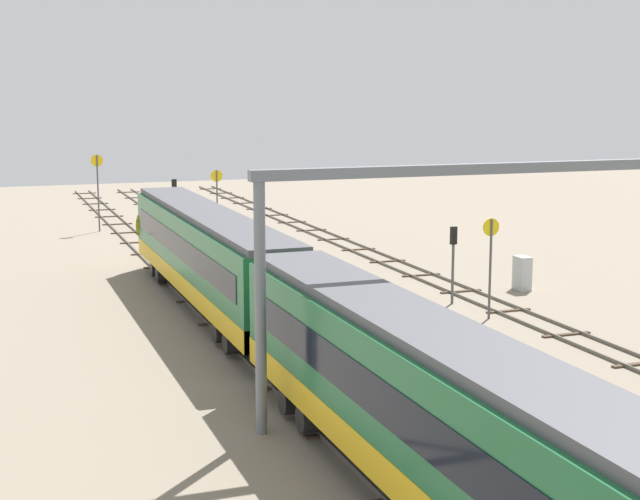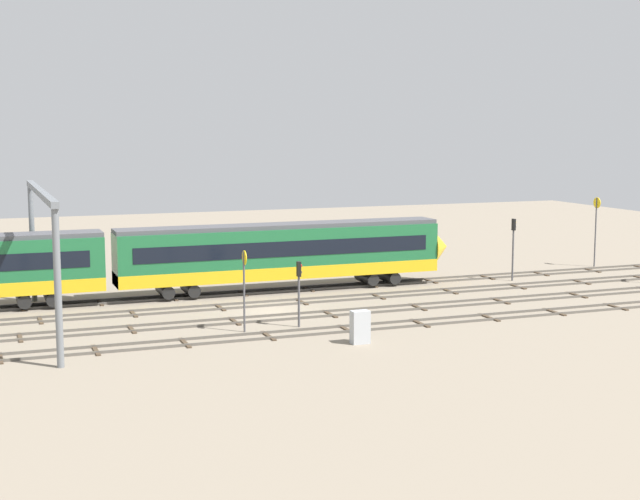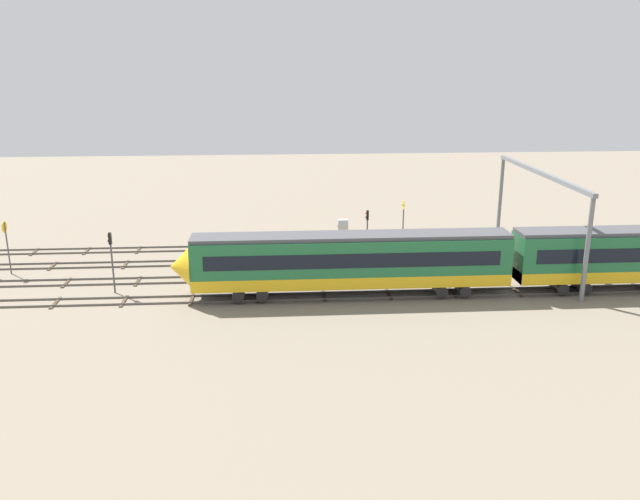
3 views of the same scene
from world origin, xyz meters
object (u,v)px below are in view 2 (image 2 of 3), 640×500
object	(u,v)px
speed_sign_mid_trackside	(244,280)
relay_cabinet	(360,327)
signal_light_trackside_departure	(299,284)
speed_sign_near_foreground	(596,222)
overhead_gantry	(42,223)
signal_light_trackside_approach	(513,240)

from	to	relation	value
speed_sign_mid_trackside	relay_cabinet	world-z (taller)	speed_sign_mid_trackside
signal_light_trackside_departure	speed_sign_near_foreground	bearing A→B (deg)	23.45
relay_cabinet	speed_sign_near_foreground	bearing A→B (deg)	32.27
relay_cabinet	signal_light_trackside_departure	bearing A→B (deg)	108.54
overhead_gantry	signal_light_trackside_departure	size ratio (longest dim) A/B	4.92
speed_sign_mid_trackside	signal_light_trackside_departure	bearing A→B (deg)	2.36
overhead_gantry	signal_light_trackside_approach	size ratio (longest dim) A/B	4.02
speed_sign_near_foreground	signal_light_trackside_departure	world-z (taller)	speed_sign_near_foreground
overhead_gantry	relay_cabinet	size ratio (longest dim) A/B	10.59
signal_light_trackside_approach	relay_cabinet	world-z (taller)	signal_light_trackside_approach
speed_sign_near_foreground	signal_light_trackside_approach	bearing A→B (deg)	-160.13
overhead_gantry	relay_cabinet	xyz separation A→B (m)	(16.02, -10.04, -5.43)
speed_sign_mid_trackside	signal_light_trackside_departure	distance (m)	3.47
overhead_gantry	signal_light_trackside_approach	bearing A→B (deg)	8.23
signal_light_trackside_approach	signal_light_trackside_departure	world-z (taller)	signal_light_trackside_approach
overhead_gantry	speed_sign_mid_trackside	bearing A→B (deg)	-24.65
speed_sign_mid_trackside	speed_sign_near_foreground	bearing A→B (deg)	21.58
speed_sign_mid_trackside	signal_light_trackside_departure	xyz separation A→B (m)	(3.43, 0.14, -0.46)
speed_sign_mid_trackside	signal_light_trackside_departure	size ratio (longest dim) A/B	1.21
speed_sign_mid_trackside	relay_cabinet	xyz separation A→B (m)	(5.18, -5.06, -2.16)
speed_sign_near_foreground	relay_cabinet	distance (m)	35.74
relay_cabinet	speed_sign_mid_trackside	bearing A→B (deg)	135.66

